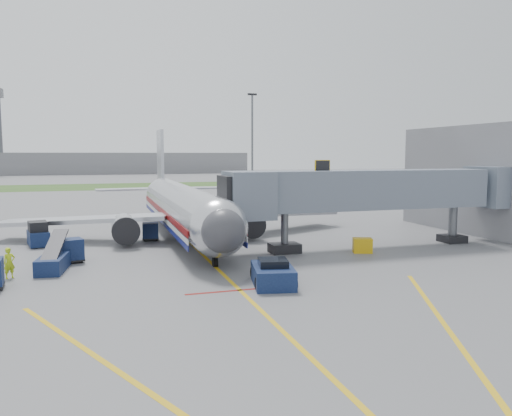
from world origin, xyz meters
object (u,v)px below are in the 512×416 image
object	(u,v)px
airliner	(182,206)
ramp_worker	(9,263)
belt_loader	(54,262)
pushback_tug	(273,274)
baggage_tug	(38,235)

from	to	relation	value
airliner	ramp_worker	bearing A→B (deg)	-134.28
belt_loader	ramp_worker	xyz separation A→B (m)	(-2.31, -1.42, 0.36)
pushback_tug	ramp_worker	size ratio (longest dim) A/B	2.13
baggage_tug	belt_loader	world-z (taller)	belt_loader
pushback_tug	belt_loader	size ratio (longest dim) A/B	0.82
baggage_tug	airliner	bearing A→B (deg)	7.62
airliner	baggage_tug	world-z (taller)	airliner
belt_loader	ramp_worker	world-z (taller)	belt_loader
pushback_tug	belt_loader	distance (m)	14.23
ramp_worker	pushback_tug	bearing A→B (deg)	-53.32
pushback_tug	baggage_tug	world-z (taller)	baggage_tug
pushback_tug	belt_loader	world-z (taller)	belt_loader
pushback_tug	ramp_worker	world-z (taller)	ramp_worker
pushback_tug	ramp_worker	bearing A→B (deg)	156.92
airliner	belt_loader	bearing A→B (deg)	-131.75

